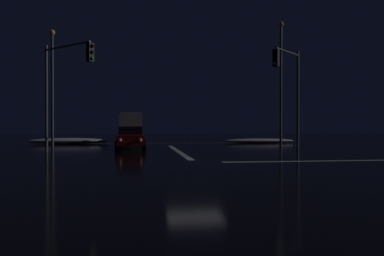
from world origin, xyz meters
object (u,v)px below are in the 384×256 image
object	(u,v)px
sedan_red	(131,138)
sedan_orange	(131,134)
traffic_signal_nw	(63,76)
streetlamp_right_near	(281,75)
box_truck	(131,125)
traffic_signal_ne	(289,81)
sedan_gray	(132,135)
streetlamp_left_near	(52,79)

from	to	relation	value
sedan_red	sedan_orange	bearing A→B (deg)	91.10
traffic_signal_nw	streetlamp_right_near	bearing A→B (deg)	22.02
sedan_orange	box_truck	size ratio (longest dim) A/B	0.52
traffic_signal_ne	sedan_red	bearing A→B (deg)	163.38
sedan_red	traffic_signal_nw	xyz separation A→B (m)	(-3.95, -3.36, 3.82)
sedan_red	sedan_orange	size ratio (longest dim) A/B	1.00
sedan_gray	streetlamp_right_near	world-z (taller)	streetlamp_right_near
traffic_signal_ne	streetlamp_left_near	distance (m)	17.39
sedan_gray	box_truck	size ratio (longest dim) A/B	0.52
sedan_red	box_truck	world-z (taller)	box_truck
sedan_gray	sedan_orange	world-z (taller)	same
sedan_orange	traffic_signal_nw	xyz separation A→B (m)	(-3.72, -15.08, 3.82)
box_truck	sedan_orange	bearing A→B (deg)	-89.77
sedan_orange	traffic_signal_nw	world-z (taller)	traffic_signal_nw
traffic_signal_ne	traffic_signal_nw	size ratio (longest dim) A/B	1.01
box_truck	traffic_signal_nw	xyz separation A→B (m)	(-3.69, -21.68, 2.91)
traffic_signal_ne	streetlamp_left_near	xyz separation A→B (m)	(-16.24, 6.18, 0.54)
streetlamp_left_near	box_truck	bearing A→B (deg)	69.63
sedan_gray	traffic_signal_ne	xyz separation A→B (m)	(10.32, -9.43, 3.79)
traffic_signal_ne	streetlamp_right_near	xyz separation A→B (m)	(1.68, 6.18, 1.17)
box_truck	streetlamp_right_near	distance (m)	19.97
sedan_red	streetlamp_right_near	bearing A→B (deg)	14.46
sedan_red	traffic_signal_nw	bearing A→B (deg)	-139.60
sedan_orange	box_truck	bearing A→B (deg)	90.23
traffic_signal_nw	streetlamp_right_near	xyz separation A→B (m)	(15.97, 6.46, 1.14)
sedan_gray	streetlamp_left_near	size ratio (longest dim) A/B	0.49
traffic_signal_nw	streetlamp_left_near	world-z (taller)	streetlamp_left_near
sedan_gray	sedan_orange	xyz separation A→B (m)	(-0.24, 5.38, 0.00)
traffic_signal_ne	streetlamp_right_near	size ratio (longest dim) A/B	0.67
traffic_signal_ne	streetlamp_right_near	bearing A→B (deg)	74.76
sedan_gray	streetlamp_right_near	xyz separation A→B (m)	(12.01, -3.25, 4.95)
sedan_orange	box_truck	world-z (taller)	box_truck
streetlamp_right_near	streetlamp_left_near	size ratio (longest dim) A/B	1.14
sedan_gray	traffic_signal_nw	bearing A→B (deg)	-112.18
sedan_red	traffic_signal_ne	world-z (taller)	traffic_signal_ne
traffic_signal_nw	box_truck	bearing A→B (deg)	80.33
sedan_gray	box_truck	xyz separation A→B (m)	(-0.26, 11.98, 0.91)
sedan_gray	traffic_signal_nw	size ratio (longest dim) A/B	0.65
streetlamp_right_near	streetlamp_left_near	world-z (taller)	streetlamp_right_near
box_truck	streetlamp_right_near	xyz separation A→B (m)	(12.27, -15.22, 4.05)
box_truck	streetlamp_right_near	world-z (taller)	streetlamp_right_near
sedan_red	streetlamp_right_near	size ratio (longest dim) A/B	0.43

